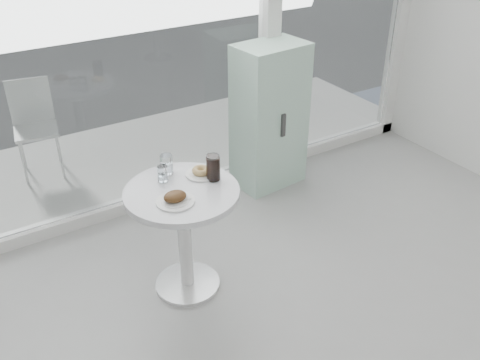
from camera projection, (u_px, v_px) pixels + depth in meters
main_table at (183, 220)px, 3.40m from camera, size 0.72×0.72×0.77m
patio_deck at (145, 154)px, 5.28m from camera, size 5.60×1.60×0.05m
mint_cabinet at (269, 117)px, 4.57m from camera, size 0.62×0.44×1.26m
patio_chair at (34, 122)px, 4.73m from camera, size 0.42×0.42×0.85m
plate_fritter at (176, 198)px, 3.16m from camera, size 0.23×0.23×0.07m
plate_donut at (201, 172)px, 3.44m from camera, size 0.20×0.20×0.05m
water_tumbler_a at (163, 175)px, 3.36m from camera, size 0.07×0.07×0.11m
water_tumbler_b at (167, 165)px, 3.44m from camera, size 0.08×0.08×0.13m
cola_glass at (213, 168)px, 3.36m from camera, size 0.09×0.09×0.17m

